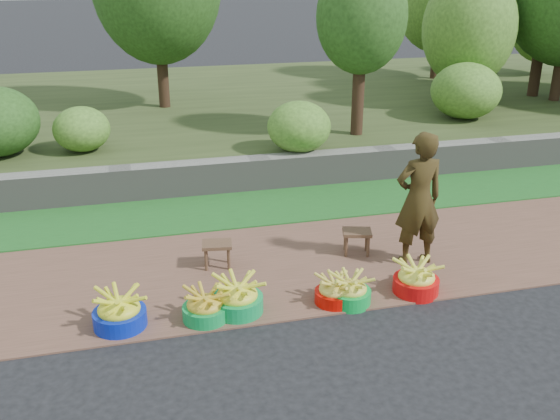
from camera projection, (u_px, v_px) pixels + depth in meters
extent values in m
plane|color=black|center=(341.00, 315.00, 6.75)|extent=(120.00, 120.00, 0.00)
cube|color=brown|center=(308.00, 263.00, 7.87)|extent=(80.00, 2.50, 0.02)
cube|color=#1E5E20|center=(271.00, 206.00, 9.66)|extent=(80.00, 1.50, 0.04)
cube|color=slate|center=(259.00, 173.00, 10.33)|extent=(80.00, 0.35, 0.55)
cube|color=#36431F|center=(214.00, 110.00, 14.74)|extent=(80.00, 10.00, 0.50)
cylinder|color=#2F1F13|center=(463.00, 81.00, 13.90)|extent=(0.18, 0.18, 1.08)
ellipsoid|color=#4D7D29|center=(469.00, 28.00, 13.47)|extent=(2.02, 2.02, 2.52)
cylinder|color=#2F1F13|center=(358.00, 90.00, 11.49)|extent=(0.23, 0.23, 1.65)
ellipsoid|color=#28511A|center=(362.00, 16.00, 11.00)|extent=(1.62, 1.62, 2.03)
cylinder|color=#2F1F13|center=(539.00, 53.00, 14.74)|extent=(0.26, 0.26, 2.00)
cylinder|color=#2F1F13|center=(162.00, 66.00, 13.64)|extent=(0.24, 0.24, 1.82)
cylinder|color=#2F1F13|center=(436.00, 51.00, 17.04)|extent=(0.21, 0.21, 1.49)
cylinder|color=#2F1F13|center=(539.00, 58.00, 17.73)|extent=(0.16, 0.16, 0.94)
ellipsoid|color=#4D7D29|center=(545.00, 20.00, 17.35)|extent=(1.84, 1.84, 2.30)
cylinder|color=#2F1F13|center=(560.00, 62.00, 14.30)|extent=(0.24, 0.24, 1.74)
ellipsoid|color=#4D7D29|center=(82.00, 129.00, 10.62)|extent=(0.96, 0.96, 0.77)
ellipsoid|color=#4D7D29|center=(299.00, 127.00, 10.57)|extent=(1.08, 1.08, 0.87)
ellipsoid|color=#4D7D29|center=(466.00, 91.00, 12.75)|extent=(1.43, 1.43, 1.14)
cylinder|color=#0820AD|center=(120.00, 319.00, 6.48)|extent=(0.55, 0.55, 0.20)
ellipsoid|color=yellow|center=(119.00, 306.00, 6.42)|extent=(0.49, 0.49, 0.32)
cylinder|color=#0D9040|center=(205.00, 313.00, 6.61)|extent=(0.49, 0.49, 0.17)
ellipsoid|color=gold|center=(205.00, 302.00, 6.56)|extent=(0.43, 0.43, 0.28)
cylinder|color=#0B8E45|center=(238.00, 305.00, 6.75)|extent=(0.56, 0.56, 0.20)
ellipsoid|color=yellow|center=(237.00, 292.00, 6.69)|extent=(0.49, 0.49, 0.32)
cylinder|color=#C40B03|center=(334.00, 297.00, 6.94)|extent=(0.44, 0.44, 0.16)
ellipsoid|color=gold|center=(335.00, 287.00, 6.89)|extent=(0.39, 0.39, 0.25)
cylinder|color=#099E38|center=(350.00, 297.00, 6.94)|extent=(0.47, 0.47, 0.17)
ellipsoid|color=gold|center=(350.00, 286.00, 6.89)|extent=(0.41, 0.41, 0.27)
cylinder|color=red|center=(416.00, 286.00, 7.15)|extent=(0.53, 0.53, 0.19)
ellipsoid|color=yellow|center=(417.00, 274.00, 7.10)|extent=(0.46, 0.46, 0.30)
cube|color=#503625|center=(217.00, 244.00, 7.66)|extent=(0.40, 0.33, 0.04)
cylinder|color=#503625|center=(206.00, 260.00, 7.62)|extent=(0.04, 0.04, 0.28)
cylinder|color=#503625|center=(229.00, 259.00, 7.64)|extent=(0.04, 0.04, 0.28)
cylinder|color=#503625|center=(206.00, 253.00, 7.79)|extent=(0.04, 0.04, 0.28)
cylinder|color=#503625|center=(228.00, 252.00, 7.82)|extent=(0.04, 0.04, 0.28)
cube|color=#503625|center=(357.00, 232.00, 8.00)|extent=(0.43, 0.37, 0.04)
cylinder|color=#503625|center=(346.00, 247.00, 7.97)|extent=(0.04, 0.04, 0.28)
cylinder|color=#503625|center=(368.00, 247.00, 7.97)|extent=(0.04, 0.04, 0.28)
cylinder|color=#503625|center=(345.00, 240.00, 8.15)|extent=(0.04, 0.04, 0.28)
cylinder|color=#503625|center=(367.00, 241.00, 8.14)|extent=(0.04, 0.04, 0.28)
imported|color=black|center=(419.00, 199.00, 7.57)|extent=(0.63, 0.43, 1.69)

